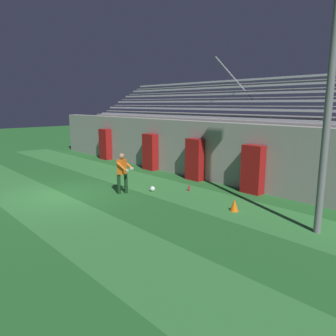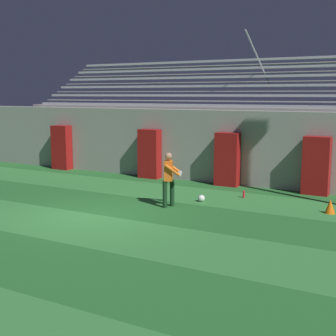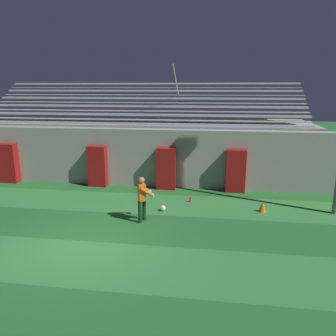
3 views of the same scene
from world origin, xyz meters
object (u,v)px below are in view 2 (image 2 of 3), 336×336
at_px(goalkeeper, 169,176).
at_px(water_bottle, 244,194).
at_px(traffic_cone, 330,206).
at_px(padding_pillar_far_left, 62,147).
at_px(padding_pillar_far_right, 316,166).
at_px(padding_pillar_gate_right, 227,159).
at_px(padding_pillar_gate_left, 150,154).
at_px(soccer_ball, 201,198).

height_order(goalkeeper, water_bottle, goalkeeper).
distance_m(traffic_cone, water_bottle, 2.98).
bearing_deg(padding_pillar_far_left, padding_pillar_far_right, 0.00).
xyz_separation_m(goalkeeper, traffic_cone, (4.45, 1.54, -0.74)).
relative_size(padding_pillar_gate_right, goalkeeper, 1.19).
relative_size(padding_pillar_gate_right, padding_pillar_far_left, 1.00).
height_order(padding_pillar_gate_left, padding_pillar_far_right, same).
bearing_deg(padding_pillar_gate_right, traffic_cone, -30.31).
height_order(padding_pillar_gate_right, soccer_ball, padding_pillar_gate_right).
xyz_separation_m(padding_pillar_far_right, goalkeeper, (-3.53, -3.98, -0.04)).
height_order(padding_pillar_far_right, water_bottle, padding_pillar_far_right).
bearing_deg(goalkeeper, water_bottle, 55.62).
relative_size(padding_pillar_gate_left, goalkeeper, 1.19).
xyz_separation_m(padding_pillar_gate_right, traffic_cone, (4.17, -2.44, -0.79)).
relative_size(padding_pillar_far_right, traffic_cone, 4.75).
distance_m(goalkeeper, water_bottle, 2.90).
bearing_deg(traffic_cone, goalkeeper, -160.87).
distance_m(padding_pillar_far_right, soccer_ball, 4.22).
bearing_deg(water_bottle, padding_pillar_far_right, 40.80).
relative_size(soccer_ball, water_bottle, 0.92).
xyz_separation_m(padding_pillar_gate_left, traffic_cone, (7.56, -2.44, -0.79)).
bearing_deg(padding_pillar_far_right, water_bottle, -139.20).
xyz_separation_m(padding_pillar_far_left, water_bottle, (9.37, -1.69, -0.88)).
bearing_deg(soccer_ball, padding_pillar_far_left, 161.04).
relative_size(padding_pillar_far_right, water_bottle, 8.31).
bearing_deg(padding_pillar_far_right, soccer_ball, -135.72).
bearing_deg(padding_pillar_far_left, padding_pillar_gate_right, 0.00).
bearing_deg(padding_pillar_gate_right, water_bottle, -52.79).
bearing_deg(padding_pillar_gate_left, padding_pillar_far_right, 0.00).
xyz_separation_m(padding_pillar_gate_right, padding_pillar_far_left, (-8.09, 0.00, 0.00)).
height_order(padding_pillar_gate_left, traffic_cone, padding_pillar_gate_left).
bearing_deg(padding_pillar_far_right, padding_pillar_gate_left, 180.00).
height_order(padding_pillar_gate_left, padding_pillar_far_left, same).
xyz_separation_m(padding_pillar_far_left, traffic_cone, (12.25, -2.44, -0.79)).
distance_m(padding_pillar_far_left, goalkeeper, 8.76).
bearing_deg(soccer_ball, traffic_cone, 6.49).
relative_size(traffic_cone, water_bottle, 1.75).
height_order(padding_pillar_far_right, soccer_ball, padding_pillar_far_right).
relative_size(padding_pillar_far_right, goalkeeper, 1.19).
bearing_deg(padding_pillar_far_right, goalkeeper, -131.53).
bearing_deg(soccer_ball, padding_pillar_gate_left, 142.00).
relative_size(padding_pillar_far_right, soccer_ball, 9.07).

